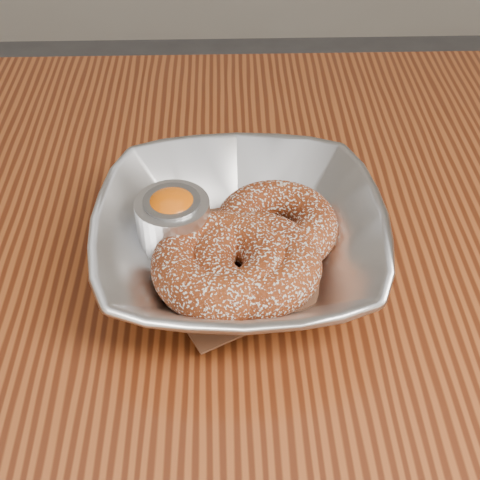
{
  "coord_description": "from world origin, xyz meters",
  "views": [
    {
      "loc": [
        0.1,
        -0.37,
        1.14
      ],
      "look_at": [
        0.12,
        0.02,
        0.78
      ],
      "focal_mm": 50.0,
      "sensor_mm": 36.0,
      "label": 1
    }
  ],
  "objects_px": {
    "ramekin": "(173,222)",
    "donut_back": "(276,226)",
    "serving_bowl": "(240,241)",
    "table": "(114,363)",
    "donut_extra": "(222,265)",
    "donut_front": "(254,264)"
  },
  "relations": [
    {
      "from": "donut_extra",
      "to": "ramekin",
      "type": "distance_m",
      "value": 0.06
    },
    {
      "from": "ramekin",
      "to": "donut_back",
      "type": "bearing_deg",
      "value": 2.61
    },
    {
      "from": "serving_bowl",
      "to": "donut_front",
      "type": "relative_size",
      "value": 2.21
    },
    {
      "from": "serving_bowl",
      "to": "donut_extra",
      "type": "relative_size",
      "value": 2.12
    },
    {
      "from": "donut_back",
      "to": "donut_front",
      "type": "xyz_separation_m",
      "value": [
        -0.02,
        -0.05,
        0.0
      ]
    },
    {
      "from": "serving_bowl",
      "to": "donut_back",
      "type": "height_order",
      "value": "serving_bowl"
    },
    {
      "from": "donut_back",
      "to": "ramekin",
      "type": "xyz_separation_m",
      "value": [
        -0.08,
        -0.0,
        0.01
      ]
    },
    {
      "from": "serving_bowl",
      "to": "donut_front",
      "type": "distance_m",
      "value": 0.03
    },
    {
      "from": "table",
      "to": "donut_front",
      "type": "bearing_deg",
      "value": -1.97
    },
    {
      "from": "donut_front",
      "to": "table",
      "type": "bearing_deg",
      "value": 178.03
    },
    {
      "from": "serving_bowl",
      "to": "ramekin",
      "type": "distance_m",
      "value": 0.06
    },
    {
      "from": "ramekin",
      "to": "serving_bowl",
      "type": "bearing_deg",
      "value": -15.78
    },
    {
      "from": "donut_back",
      "to": "table",
      "type": "bearing_deg",
      "value": -164.27
    },
    {
      "from": "donut_extra",
      "to": "ramekin",
      "type": "bearing_deg",
      "value": 132.28
    },
    {
      "from": "table",
      "to": "serving_bowl",
      "type": "height_order",
      "value": "serving_bowl"
    },
    {
      "from": "table",
      "to": "ramekin",
      "type": "height_order",
      "value": "ramekin"
    },
    {
      "from": "donut_back",
      "to": "donut_front",
      "type": "distance_m",
      "value": 0.05
    },
    {
      "from": "donut_front",
      "to": "donut_extra",
      "type": "relative_size",
      "value": 0.96
    },
    {
      "from": "donut_back",
      "to": "donut_extra",
      "type": "relative_size",
      "value": 0.93
    },
    {
      "from": "donut_back",
      "to": "donut_extra",
      "type": "height_order",
      "value": "donut_extra"
    },
    {
      "from": "donut_back",
      "to": "ramekin",
      "type": "height_order",
      "value": "ramekin"
    },
    {
      "from": "table",
      "to": "donut_front",
      "type": "relative_size",
      "value": 11.34
    }
  ]
}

